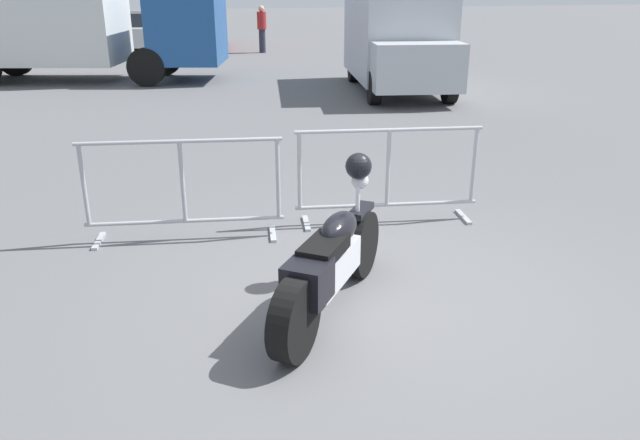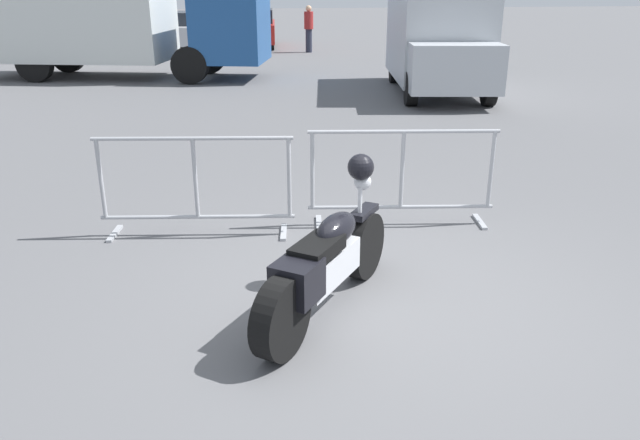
{
  "view_description": "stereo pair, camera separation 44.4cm",
  "coord_description": "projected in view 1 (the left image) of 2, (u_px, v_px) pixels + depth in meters",
  "views": [
    {
      "loc": [
        -1.63,
        -4.5,
        2.55
      ],
      "look_at": [
        -0.5,
        0.29,
        0.65
      ],
      "focal_mm": 35.0,
      "sensor_mm": 36.0,
      "label": 1
    },
    {
      "loc": [
        -1.2,
        -4.58,
        2.55
      ],
      "look_at": [
        -0.5,
        0.29,
        0.65
      ],
      "focal_mm": 35.0,
      "sensor_mm": 36.0,
      "label": 2
    }
  ],
  "objects": [
    {
      "name": "motorcycle",
      "position": [
        331.0,
        261.0,
        4.99
      ],
      "size": [
        1.34,
        1.8,
        1.18
      ],
      "rotation": [
        0.0,
        0.0,
        0.96
      ],
      "color": "black",
      "rests_on": "ground"
    },
    {
      "name": "delivery_van",
      "position": [
        397.0,
        38.0,
        15.05
      ],
      "size": [
        2.65,
        5.23,
        2.31
      ],
      "rotation": [
        0.0,
        0.0,
        -1.72
      ],
      "color": "#B2B7BC",
      "rests_on": "ground"
    },
    {
      "name": "pedestrian",
      "position": [
        262.0,
        27.0,
        23.2
      ],
      "size": [
        0.43,
        0.43,
        1.69
      ],
      "rotation": [
        0.0,
        0.0,
        5.97
      ],
      "color": "#262838",
      "rests_on": "ground"
    },
    {
      "name": "box_truck",
      "position": [
        57.0,
        18.0,
        16.38
      ],
      "size": [
        8.01,
        3.91,
        2.98
      ],
      "rotation": [
        0.0,
        0.0,
        -0.23
      ],
      "color": "silver",
      "rests_on": "ground"
    },
    {
      "name": "parked_car_silver",
      "position": [
        133.0,
        31.0,
        24.18
      ],
      "size": [
        1.99,
        4.25,
        1.4
      ],
      "rotation": [
        0.0,
        0.0,
        1.5
      ],
      "color": "#B7BABF",
      "rests_on": "ground"
    },
    {
      "name": "parked_car_green",
      "position": [
        59.0,
        31.0,
        23.69
      ],
      "size": [
        2.05,
        4.4,
        1.45
      ],
      "rotation": [
        0.0,
        0.0,
        1.5
      ],
      "color": "#236B38",
      "rests_on": "ground"
    },
    {
      "name": "parked_car_red",
      "position": [
        204.0,
        28.0,
        24.98
      ],
      "size": [
        2.09,
        4.47,
        1.48
      ],
      "rotation": [
        0.0,
        0.0,
        1.5
      ],
      "color": "#B21E19",
      "rests_on": "ground"
    },
    {
      "name": "crowd_barrier_far",
      "position": [
        388.0,
        175.0,
        6.85
      ],
      "size": [
        2.04,
        0.66,
        1.07
      ],
      "rotation": [
        0.0,
        0.0,
        -0.12
      ],
      "color": "#9EA0A5",
      "rests_on": "ground"
    },
    {
      "name": "planter_island",
      "position": [
        406.0,
        49.0,
        21.74
      ],
      "size": [
        3.56,
        3.56,
        0.97
      ],
      "color": "#ADA89E",
      "rests_on": "ground"
    },
    {
      "name": "crowd_barrier_near",
      "position": [
        183.0,
        189.0,
        6.38
      ],
      "size": [
        2.04,
        0.66,
        1.07
      ],
      "rotation": [
        0.0,
        0.0,
        -0.12
      ],
      "color": "#9EA0A5",
      "rests_on": "ground"
    },
    {
      "name": "ground_plane",
      "position": [
        384.0,
        298.0,
        5.35
      ],
      "size": [
        120.0,
        120.0,
        0.0
      ],
      "primitive_type": "plane",
      "color": "#5B5B5E"
    }
  ]
}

